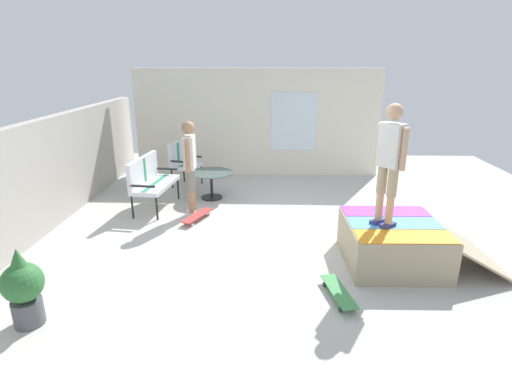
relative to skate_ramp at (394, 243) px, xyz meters
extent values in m
cube|color=beige|center=(0.86, 1.62, -0.36)|extent=(12.00, 12.00, 0.10)
cube|color=#ADA89E|center=(0.86, 5.62, 0.62)|extent=(9.00, 0.20, 1.85)
cube|color=silver|center=(4.66, 2.12, 0.99)|extent=(0.20, 6.00, 2.60)
cube|color=silver|center=(4.55, 1.22, 1.04)|extent=(0.03, 1.10, 1.40)
cube|color=tan|center=(0.00, 0.03, -0.01)|extent=(1.40, 1.33, 0.60)
cube|color=orange|center=(-0.46, 0.02, 0.30)|extent=(0.46, 1.27, 0.01)
cube|color=#4C99D8|center=(0.00, 0.03, 0.30)|extent=(0.46, 1.27, 0.01)
cube|color=purple|center=(0.46, 0.04, 0.30)|extent=(0.46, 1.27, 0.01)
cylinder|color=#B2B2B7|center=(-0.01, 0.66, 0.27)|extent=(1.32, 0.07, 0.05)
cube|color=tan|center=(0.02, -1.00, -0.04)|extent=(1.35, 0.88, 0.50)
cylinder|color=black|center=(1.47, 3.84, -0.09)|extent=(0.04, 0.04, 0.44)
cylinder|color=black|center=(2.64, 3.71, -0.09)|extent=(0.04, 0.04, 0.44)
cylinder|color=black|center=(1.53, 4.31, -0.09)|extent=(0.04, 0.04, 0.44)
cylinder|color=black|center=(2.69, 4.17, -0.09)|extent=(0.04, 0.04, 0.44)
cube|color=silver|center=(2.08, 4.01, 0.17)|extent=(1.30, 0.69, 0.08)
cube|color=#338C66|center=(2.08, 4.01, 0.22)|extent=(1.21, 0.24, 0.00)
cube|color=silver|center=(2.11, 4.24, 0.46)|extent=(1.25, 0.22, 0.50)
cube|color=#338C66|center=(2.11, 4.24, 0.46)|extent=(0.11, 0.09, 0.46)
cube|color=black|center=(1.48, 4.08, 0.33)|extent=(0.09, 0.47, 0.04)
cube|color=black|center=(2.68, 3.94, 0.33)|extent=(0.09, 0.47, 0.04)
cylinder|color=black|center=(3.24, 3.56, -0.09)|extent=(0.04, 0.04, 0.44)
cylinder|color=black|center=(3.75, 3.40, -0.09)|extent=(0.04, 0.04, 0.44)
cylinder|color=black|center=(3.38, 4.01, -0.09)|extent=(0.04, 0.04, 0.44)
cylinder|color=black|center=(3.90, 3.85, -0.09)|extent=(0.04, 0.04, 0.44)
cube|color=silver|center=(3.57, 3.70, 0.17)|extent=(0.76, 0.71, 0.08)
cube|color=#338C66|center=(3.57, 3.70, 0.22)|extent=(0.58, 0.27, 0.00)
cube|color=silver|center=(3.64, 3.93, 0.46)|extent=(0.61, 0.27, 0.50)
cube|color=#338C66|center=(3.64, 3.93, 0.46)|extent=(0.12, 0.11, 0.46)
cube|color=black|center=(3.29, 3.79, 0.33)|extent=(0.18, 0.46, 0.04)
cube|color=black|center=(3.85, 3.62, 0.33)|extent=(0.18, 0.46, 0.04)
cylinder|color=black|center=(2.71, 3.01, -0.03)|extent=(0.06, 0.06, 0.55)
cylinder|color=black|center=(2.71, 3.01, -0.29)|extent=(0.44, 0.44, 0.03)
cylinder|color=#425651|center=(2.71, 3.01, 0.25)|extent=(0.90, 0.90, 0.02)
cube|color=silver|center=(1.71, 3.25, -0.28)|extent=(0.11, 0.24, 0.05)
cylinder|color=#9E7051|center=(1.71, 3.25, -0.05)|extent=(0.10, 0.10, 0.42)
cylinder|color=slate|center=(1.71, 3.25, 0.37)|extent=(0.13, 0.13, 0.42)
cube|color=silver|center=(1.88, 3.25, -0.28)|extent=(0.11, 0.24, 0.05)
cylinder|color=#9E7051|center=(1.88, 3.25, -0.05)|extent=(0.10, 0.10, 0.42)
cylinder|color=slate|center=(1.88, 3.25, 0.37)|extent=(0.13, 0.13, 0.42)
cube|color=silver|center=(1.80, 3.25, 0.88)|extent=(0.32, 0.18, 0.61)
sphere|color=#9E7051|center=(1.80, 3.25, 1.33)|extent=(0.23, 0.23, 0.23)
cylinder|color=#9E7051|center=(1.60, 3.25, 0.86)|extent=(0.08, 0.08, 0.58)
cylinder|color=#9E7051|center=(2.00, 3.25, 0.86)|extent=(0.08, 0.08, 0.58)
cube|color=navy|center=(-0.01, 0.27, 0.33)|extent=(0.23, 0.26, 0.05)
cylinder|color=tan|center=(-0.01, 0.27, 0.55)|extent=(0.10, 0.10, 0.39)
cylinder|color=tan|center=(-0.01, 0.27, 0.94)|extent=(0.13, 0.13, 0.39)
cube|color=navy|center=(-0.15, 0.17, 0.33)|extent=(0.23, 0.26, 0.05)
cylinder|color=tan|center=(-0.15, 0.17, 0.55)|extent=(0.10, 0.10, 0.39)
cylinder|color=tan|center=(-0.15, 0.17, 0.94)|extent=(0.13, 0.13, 0.39)
cube|color=silver|center=(-0.08, 0.22, 1.43)|extent=(0.36, 0.34, 0.58)
sphere|color=tan|center=(-0.08, 0.22, 1.86)|extent=(0.22, 0.22, 0.22)
cylinder|color=tan|center=(0.08, 0.34, 1.41)|extent=(0.08, 0.08, 0.55)
cylinder|color=tan|center=(-0.24, 0.10, 1.41)|extent=(0.08, 0.08, 0.55)
cube|color=#B23838|center=(1.48, 3.11, -0.21)|extent=(0.81, 0.50, 0.02)
cylinder|color=silver|center=(1.71, 2.92, -0.28)|extent=(0.06, 0.05, 0.06)
cylinder|color=silver|center=(1.77, 3.07, -0.28)|extent=(0.06, 0.05, 0.06)
cylinder|color=silver|center=(1.19, 3.14, -0.28)|extent=(0.06, 0.05, 0.06)
cylinder|color=silver|center=(1.26, 3.29, -0.28)|extent=(0.06, 0.05, 0.06)
cube|color=#3F8C4C|center=(-0.96, 0.93, -0.21)|extent=(0.82, 0.36, 0.02)
cylinder|color=#333333|center=(-0.67, 0.91, -0.28)|extent=(0.06, 0.04, 0.06)
cylinder|color=#333333|center=(-0.71, 1.07, -0.28)|extent=(0.06, 0.04, 0.06)
cylinder|color=#333333|center=(-1.22, 0.80, -0.28)|extent=(0.06, 0.04, 0.06)
cylinder|color=#333333|center=(-1.25, 0.95, -0.28)|extent=(0.06, 0.04, 0.06)
cylinder|color=#515156|center=(-1.60, 4.44, -0.16)|extent=(0.32, 0.32, 0.30)
sphere|color=#2D6B33|center=(-1.60, 4.44, 0.21)|extent=(0.44, 0.44, 0.44)
cone|color=#2D6B33|center=(-1.60, 4.44, 0.47)|extent=(0.24, 0.24, 0.28)
camera|label=1|loc=(-5.32, 1.79, 2.50)|focal=28.32mm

